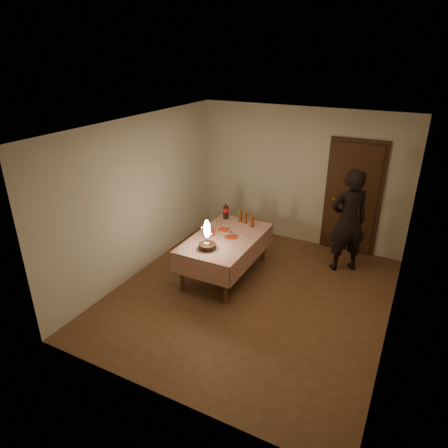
{
  "coord_description": "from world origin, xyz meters",
  "views": [
    {
      "loc": [
        2.04,
        -4.85,
        3.55
      ],
      "look_at": [
        -0.64,
        0.34,
        0.95
      ],
      "focal_mm": 32.0,
      "sensor_mm": 36.0,
      "label": 1
    }
  ],
  "objects_px": {
    "dining_table": "(225,242)",
    "birthday_cake": "(207,242)",
    "clear_cup": "(231,234)",
    "amber_bottle_left": "(240,215)",
    "photographer": "(348,221)",
    "red_cup": "(212,232)",
    "cola_bottle": "(226,211)",
    "amber_bottle_mid": "(245,217)",
    "amber_bottle_right": "(252,221)",
    "red_plate": "(231,237)"
  },
  "relations": [
    {
      "from": "birthday_cake",
      "to": "photographer",
      "type": "distance_m",
      "value": 2.4
    },
    {
      "from": "red_cup",
      "to": "amber_bottle_mid",
      "type": "distance_m",
      "value": 0.77
    },
    {
      "from": "birthday_cake",
      "to": "amber_bottle_right",
      "type": "height_order",
      "value": "birthday_cake"
    },
    {
      "from": "red_cup",
      "to": "amber_bottle_mid",
      "type": "xyz_separation_m",
      "value": [
        0.28,
        0.71,
        0.07
      ]
    },
    {
      "from": "birthday_cake",
      "to": "red_cup",
      "type": "height_order",
      "value": "birthday_cake"
    },
    {
      "from": "clear_cup",
      "to": "amber_bottle_left",
      "type": "relative_size",
      "value": 0.35
    },
    {
      "from": "clear_cup",
      "to": "cola_bottle",
      "type": "relative_size",
      "value": 0.28
    },
    {
      "from": "red_plate",
      "to": "amber_bottle_mid",
      "type": "bearing_deg",
      "value": 93.44
    },
    {
      "from": "birthday_cake",
      "to": "amber_bottle_left",
      "type": "relative_size",
      "value": 1.89
    },
    {
      "from": "cola_bottle",
      "to": "amber_bottle_left",
      "type": "height_order",
      "value": "cola_bottle"
    },
    {
      "from": "red_plate",
      "to": "birthday_cake",
      "type": "bearing_deg",
      "value": -104.81
    },
    {
      "from": "cola_bottle",
      "to": "clear_cup",
      "type": "bearing_deg",
      "value": -57.12
    },
    {
      "from": "cola_bottle",
      "to": "photographer",
      "type": "distance_m",
      "value": 2.12
    },
    {
      "from": "red_cup",
      "to": "cola_bottle",
      "type": "height_order",
      "value": "cola_bottle"
    },
    {
      "from": "clear_cup",
      "to": "photographer",
      "type": "xyz_separation_m",
      "value": [
        1.65,
        1.07,
        0.16
      ]
    },
    {
      "from": "dining_table",
      "to": "birthday_cake",
      "type": "xyz_separation_m",
      "value": [
        -0.05,
        -0.51,
        0.22
      ]
    },
    {
      "from": "dining_table",
      "to": "amber_bottle_left",
      "type": "distance_m",
      "value": 0.72
    },
    {
      "from": "dining_table",
      "to": "red_cup",
      "type": "relative_size",
      "value": 17.2
    },
    {
      "from": "amber_bottle_left",
      "to": "photographer",
      "type": "height_order",
      "value": "photographer"
    },
    {
      "from": "birthday_cake",
      "to": "red_plate",
      "type": "height_order",
      "value": "birthday_cake"
    },
    {
      "from": "birthday_cake",
      "to": "cola_bottle",
      "type": "height_order",
      "value": "birthday_cake"
    },
    {
      "from": "photographer",
      "to": "birthday_cake",
      "type": "bearing_deg",
      "value": -137.83
    },
    {
      "from": "cola_bottle",
      "to": "birthday_cake",
      "type": "bearing_deg",
      "value": -76.23
    },
    {
      "from": "clear_cup",
      "to": "amber_bottle_mid",
      "type": "height_order",
      "value": "amber_bottle_mid"
    },
    {
      "from": "birthday_cake",
      "to": "red_plate",
      "type": "relative_size",
      "value": 2.19
    },
    {
      "from": "birthday_cake",
      "to": "clear_cup",
      "type": "bearing_deg",
      "value": 76.69
    },
    {
      "from": "amber_bottle_left",
      "to": "amber_bottle_right",
      "type": "height_order",
      "value": "same"
    },
    {
      "from": "birthday_cake",
      "to": "red_cup",
      "type": "xyz_separation_m",
      "value": [
        -0.18,
        0.47,
        -0.07
      ]
    },
    {
      "from": "amber_bottle_left",
      "to": "photographer",
      "type": "xyz_separation_m",
      "value": [
        1.78,
        0.42,
        0.08
      ]
    },
    {
      "from": "clear_cup",
      "to": "amber_bottle_right",
      "type": "bearing_deg",
      "value": 73.93
    },
    {
      "from": "dining_table",
      "to": "amber_bottle_mid",
      "type": "xyz_separation_m",
      "value": [
        0.05,
        0.67,
        0.21
      ]
    },
    {
      "from": "dining_table",
      "to": "red_plate",
      "type": "bearing_deg",
      "value": 23.33
    },
    {
      "from": "red_cup",
      "to": "dining_table",
      "type": "bearing_deg",
      "value": 9.7
    },
    {
      "from": "dining_table",
      "to": "clear_cup",
      "type": "bearing_deg",
      "value": 27.67
    },
    {
      "from": "birthday_cake",
      "to": "amber_bottle_left",
      "type": "height_order",
      "value": "birthday_cake"
    },
    {
      "from": "dining_table",
      "to": "cola_bottle",
      "type": "distance_m",
      "value": 0.81
    },
    {
      "from": "clear_cup",
      "to": "dining_table",
      "type": "bearing_deg",
      "value": -152.33
    },
    {
      "from": "photographer",
      "to": "cola_bottle",
      "type": "bearing_deg",
      "value": -168.69
    },
    {
      "from": "photographer",
      "to": "red_cup",
      "type": "bearing_deg",
      "value": -149.63
    },
    {
      "from": "red_cup",
      "to": "cola_bottle",
      "type": "xyz_separation_m",
      "value": [
        -0.12,
        0.73,
        0.1
      ]
    },
    {
      "from": "cola_bottle",
      "to": "amber_bottle_right",
      "type": "bearing_deg",
      "value": -12.12
    },
    {
      "from": "birthday_cake",
      "to": "red_cup",
      "type": "relative_size",
      "value": 4.82
    },
    {
      "from": "amber_bottle_right",
      "to": "amber_bottle_mid",
      "type": "relative_size",
      "value": 1.0
    },
    {
      "from": "cola_bottle",
      "to": "photographer",
      "type": "xyz_separation_m",
      "value": [
        2.07,
        0.41,
        0.05
      ]
    },
    {
      "from": "amber_bottle_right",
      "to": "dining_table",
      "type": "bearing_deg",
      "value": -111.78
    },
    {
      "from": "red_cup",
      "to": "amber_bottle_right",
      "type": "relative_size",
      "value": 0.39
    },
    {
      "from": "cola_bottle",
      "to": "amber_bottle_left",
      "type": "xyz_separation_m",
      "value": [
        0.29,
        -0.0,
        -0.03
      ]
    },
    {
      "from": "red_cup",
      "to": "photographer",
      "type": "xyz_separation_m",
      "value": [
        1.96,
        1.15,
        0.15
      ]
    },
    {
      "from": "red_plate",
      "to": "amber_bottle_left",
      "type": "distance_m",
      "value": 0.68
    },
    {
      "from": "amber_bottle_right",
      "to": "photographer",
      "type": "height_order",
      "value": "photographer"
    }
  ]
}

